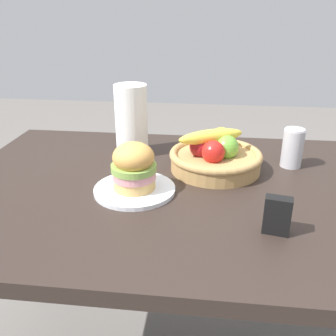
{
  "coord_description": "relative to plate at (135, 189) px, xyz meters",
  "views": [
    {
      "loc": [
        0.05,
        -0.96,
        1.23
      ],
      "look_at": [
        -0.06,
        -0.02,
        0.81
      ],
      "focal_mm": 39.78,
      "sensor_mm": 36.0,
      "label": 1
    }
  ],
  "objects": [
    {
      "name": "dining_table",
      "position": [
        0.15,
        0.05,
        -0.11
      ],
      "size": [
        1.4,
        0.9,
        0.75
      ],
      "color": "#2D231E",
      "rests_on": "ground_plane"
    },
    {
      "name": "plate",
      "position": [
        0.0,
        0.0,
        0.0
      ],
      "size": [
        0.23,
        0.23,
        0.01
      ],
      "primitive_type": "cylinder",
      "color": "white",
      "rests_on": "dining_table"
    },
    {
      "name": "sandwich",
      "position": [
        -0.0,
        0.0,
        0.07
      ],
      "size": [
        0.13,
        0.13,
        0.13
      ],
      "color": "#DBAD60",
      "rests_on": "plate"
    },
    {
      "name": "soda_can",
      "position": [
        0.47,
        0.23,
        0.06
      ],
      "size": [
        0.07,
        0.07,
        0.13
      ],
      "color": "silver",
      "rests_on": "dining_table"
    },
    {
      "name": "fruit_basket",
      "position": [
        0.22,
        0.18,
        0.04
      ],
      "size": [
        0.29,
        0.29,
        0.14
      ],
      "color": "tan",
      "rests_on": "dining_table"
    },
    {
      "name": "paper_towel_roll",
      "position": [
        -0.07,
        0.29,
        0.11
      ],
      "size": [
        0.11,
        0.11,
        0.24
      ],
      "primitive_type": "cylinder",
      "color": "white",
      "rests_on": "dining_table"
    },
    {
      "name": "napkin_holder",
      "position": [
        0.36,
        -0.16,
        0.04
      ],
      "size": [
        0.06,
        0.04,
        0.09
      ],
      "primitive_type": "cube",
      "rotation": [
        0.0,
        0.0,
        -0.19
      ],
      "color": "black",
      "rests_on": "dining_table"
    }
  ]
}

